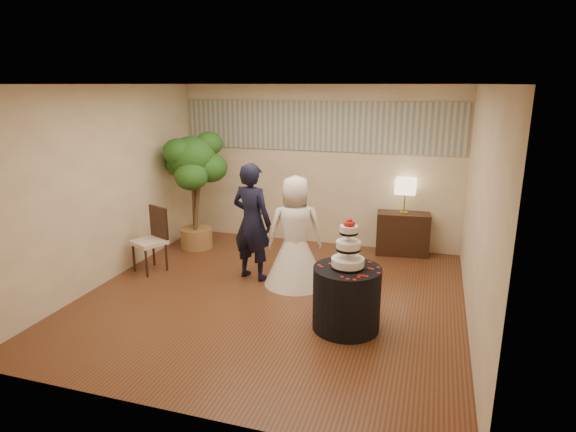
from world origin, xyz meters
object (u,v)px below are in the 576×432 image
(ficus_tree, at_px, (194,190))
(bride, at_px, (295,231))
(wedding_cake, at_px, (348,243))
(side_chair, at_px, (149,240))
(cake_table, at_px, (346,298))
(groom, at_px, (252,222))
(table_lamp, at_px, (405,196))
(console, at_px, (402,234))

(ficus_tree, bearing_deg, bride, -25.70)
(wedding_cake, distance_m, side_chair, 3.39)
(cake_table, distance_m, side_chair, 3.35)
(groom, xyz_separation_m, table_lamp, (2.04, 1.72, 0.14))
(groom, distance_m, cake_table, 2.02)
(cake_table, relative_size, ficus_tree, 0.38)
(wedding_cake, bearing_deg, ficus_tree, 145.51)
(cake_table, relative_size, wedding_cake, 1.34)
(cake_table, bearing_deg, groom, 145.42)
(console, bearing_deg, bride, -134.83)
(wedding_cake, height_order, ficus_tree, ficus_tree)
(cake_table, xyz_separation_m, ficus_tree, (-3.06, 2.10, 0.65))
(table_lamp, bearing_deg, side_chair, -152.11)
(groom, height_order, bride, groom)
(bride, bearing_deg, side_chair, -14.90)
(groom, relative_size, cake_table, 2.19)
(console, bearing_deg, ficus_tree, -174.79)
(table_lamp, height_order, ficus_tree, ficus_tree)
(bride, distance_m, wedding_cake, 1.46)
(ficus_tree, relative_size, side_chair, 2.09)
(cake_table, bearing_deg, wedding_cake, 0.00)
(groom, distance_m, console, 2.72)
(bride, height_order, console, bride)
(groom, bearing_deg, side_chair, 20.81)
(groom, bearing_deg, bride, -168.93)
(console, xyz_separation_m, ficus_tree, (-3.49, -0.73, 0.67))
(cake_table, distance_m, table_lamp, 2.93)
(table_lamp, bearing_deg, ficus_tree, -168.26)
(wedding_cake, height_order, console, wedding_cake)
(console, bearing_deg, wedding_cake, -105.23)
(table_lamp, bearing_deg, wedding_cake, -98.69)
(table_lamp, bearing_deg, cake_table, -98.69)
(bride, height_order, side_chair, bride)
(bride, bearing_deg, ficus_tree, -45.36)
(bride, xyz_separation_m, ficus_tree, (-2.12, 1.02, 0.24))
(groom, height_order, ficus_tree, ficus_tree)
(groom, bearing_deg, console, -126.67)
(groom, xyz_separation_m, cake_table, (1.61, -1.11, -0.49))
(bride, relative_size, wedding_cake, 2.69)
(side_chair, bearing_deg, groom, 32.33)
(bride, height_order, table_lamp, bride)
(groom, xyz_separation_m, wedding_cake, (1.61, -1.11, 0.19))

